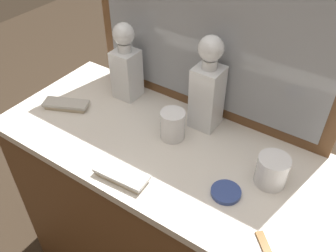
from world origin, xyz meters
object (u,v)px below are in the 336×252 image
object	(u,v)px
crystal_tumbler_front	(272,171)
porcelain_dish	(226,192)
crystal_decanter_far_right	(207,92)
silver_brush_left	(122,175)
crystal_decanter_right	(126,68)
crystal_tumbler_center	(173,126)
silver_brush_front	(66,105)

from	to	relation	value
crystal_tumbler_front	porcelain_dish	world-z (taller)	crystal_tumbler_front
crystal_decanter_far_right	silver_brush_left	bearing A→B (deg)	-102.23
crystal_decanter_right	crystal_decanter_far_right	bearing A→B (deg)	2.00
crystal_tumbler_center	crystal_tumbler_front	size ratio (longest dim) A/B	1.09
crystal_decanter_right	crystal_decanter_far_right	xyz separation A→B (m)	(0.32, 0.01, 0.02)
crystal_decanter_right	porcelain_dish	size ratio (longest dim) A/B	3.40
silver_brush_left	porcelain_dish	world-z (taller)	silver_brush_left
silver_brush_front	porcelain_dish	xyz separation A→B (m)	(0.64, -0.03, -0.01)
crystal_decanter_far_right	crystal_tumbler_center	distance (m)	0.15
crystal_tumbler_center	porcelain_dish	size ratio (longest dim) A/B	1.17
crystal_tumbler_front	porcelain_dish	size ratio (longest dim) A/B	1.08
silver_brush_left	porcelain_dish	size ratio (longest dim) A/B	1.97
crystal_tumbler_front	silver_brush_front	world-z (taller)	crystal_tumbler_front
crystal_tumbler_center	crystal_decanter_right	bearing A→B (deg)	158.63
crystal_tumbler_front	crystal_tumbler_center	bearing A→B (deg)	178.72
silver_brush_left	crystal_tumbler_front	bearing A→B (deg)	32.28
silver_brush_front	crystal_tumbler_front	bearing A→B (deg)	5.77
crystal_decanter_far_right	porcelain_dish	world-z (taller)	crystal_decanter_far_right
crystal_tumbler_center	crystal_tumbler_front	distance (m)	0.33
crystal_tumbler_front	silver_brush_front	size ratio (longest dim) A/B	0.54
crystal_tumbler_center	porcelain_dish	xyz separation A→B (m)	(0.25, -0.12, -0.04)
crystal_decanter_far_right	silver_brush_front	size ratio (longest dim) A/B	1.91
crystal_decanter_far_right	silver_brush_left	xyz separation A→B (m)	(-0.07, -0.34, -0.12)
crystal_tumbler_center	silver_brush_front	distance (m)	0.41
silver_brush_left	crystal_decanter_far_right	bearing A→B (deg)	77.77
crystal_tumbler_center	porcelain_dish	distance (m)	0.28
crystal_decanter_far_right	porcelain_dish	size ratio (longest dim) A/B	3.84
crystal_tumbler_front	silver_brush_left	distance (m)	0.42
crystal_tumbler_center	silver_brush_front	bearing A→B (deg)	-168.49
crystal_decanter_far_right	silver_brush_left	size ratio (longest dim) A/B	1.95
crystal_tumbler_front	silver_brush_left	bearing A→B (deg)	-147.72
porcelain_dish	crystal_decanter_right	bearing A→B (deg)	156.92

